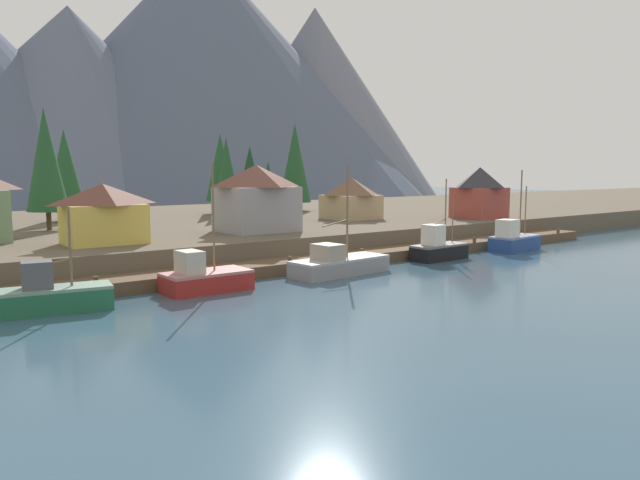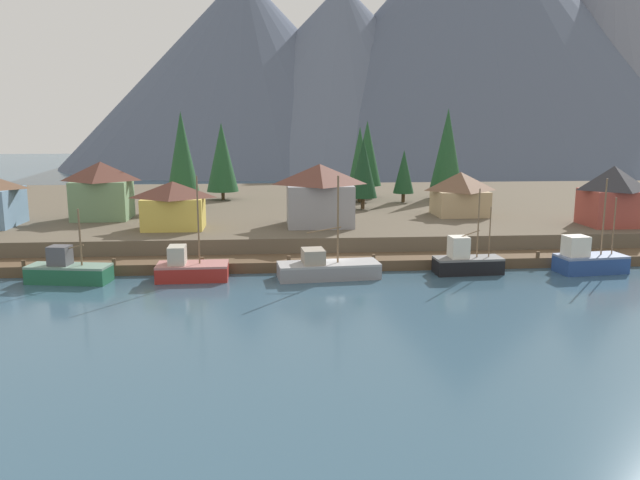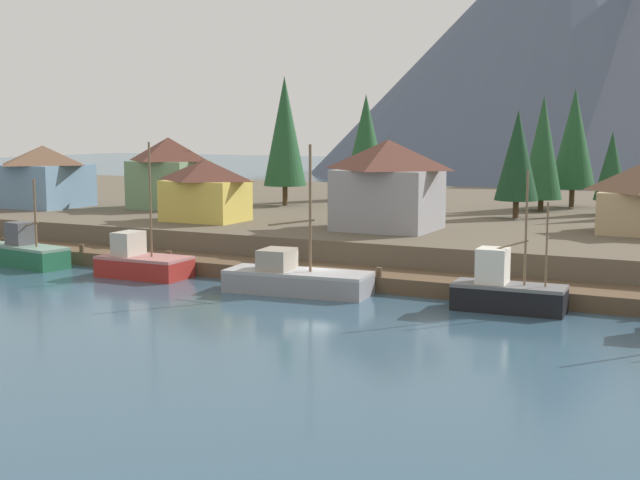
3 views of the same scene
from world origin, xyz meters
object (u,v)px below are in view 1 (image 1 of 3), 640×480
at_px(fishing_boat_grey, 338,264).
at_px(conifer_mid_left, 227,173).
at_px(fishing_boat_blue, 513,240).
at_px(conifer_centre, 295,163).
at_px(house_red, 479,192).
at_px(house_yellow, 104,213).
at_px(conifer_near_left, 250,177).
at_px(house_grey, 257,197).
at_px(conifer_back_left, 65,170).
at_px(fishing_boat_red, 204,278).
at_px(fishing_boat_green, 50,296).
at_px(conifer_mid_right, 46,160).
at_px(conifer_back_right, 221,167).
at_px(conifer_near_right, 268,184).
at_px(fishing_boat_black, 438,248).

xyz_separation_m(fishing_boat_grey, conifer_mid_left, (7.73, 33.97, 7.48)).
bearing_deg(fishing_boat_blue, conifer_centre, 88.79).
height_order(fishing_boat_blue, house_red, house_red).
xyz_separation_m(house_yellow, conifer_near_left, (22.53, 13.84, 2.74)).
relative_size(house_red, conifer_near_left, 0.72).
height_order(house_grey, conifer_back_left, conifer_back_left).
distance_m(house_grey, house_yellow, 15.90).
height_order(house_grey, conifer_centre, conifer_centre).
distance_m(fishing_boat_red, house_grey, 19.29).
bearing_deg(conifer_mid_left, conifer_centre, 13.58).
bearing_deg(conifer_mid_left, conifer_near_left, -94.51).
bearing_deg(conifer_centre, fishing_boat_green, -139.96).
xyz_separation_m(conifer_mid_right, conifer_back_left, (4.38, 9.99, -1.11)).
relative_size(fishing_boat_red, conifer_mid_left, 0.87).
bearing_deg(house_red, conifer_mid_left, 137.95).
relative_size(conifer_near_left, conifer_back_right, 0.80).
distance_m(house_red, conifer_mid_right, 52.02).
height_order(conifer_mid_left, conifer_back_left, conifer_back_left).
height_order(fishing_boat_grey, fishing_boat_blue, fishing_boat_grey).
xyz_separation_m(fishing_boat_red, conifer_near_left, (19.37, 26.36, 6.88)).
bearing_deg(conifer_mid_left, house_grey, -110.03).
bearing_deg(house_grey, conifer_centre, 48.15).
distance_m(house_grey, conifer_near_left, 14.48).
bearing_deg(conifer_near_left, conifer_mid_right, 176.16).
relative_size(conifer_near_right, conifer_centre, 0.56).
distance_m(conifer_near_right, conifer_back_right, 7.69).
distance_m(conifer_near_left, conifer_near_right, 9.54).
distance_m(fishing_boat_green, conifer_back_right, 51.34).
bearing_deg(fishing_boat_green, fishing_boat_grey, 9.08).
distance_m(fishing_boat_red, conifer_near_right, 42.50).
relative_size(fishing_boat_blue, conifer_near_right, 1.18).
height_order(conifer_near_left, conifer_back_left, conifer_back_left).
distance_m(fishing_boat_grey, conifer_mid_left, 35.63).
relative_size(fishing_boat_green, house_grey, 0.99).
height_order(fishing_boat_green, fishing_boat_grey, fishing_boat_grey).
bearing_deg(house_grey, fishing_boat_red, -132.86).
bearing_deg(house_yellow, fishing_boat_blue, -17.63).
bearing_deg(conifer_near_right, conifer_back_left, 169.14).
height_order(fishing_boat_red, house_red, fishing_boat_red).
bearing_deg(conifer_back_left, conifer_centre, -1.90).
relative_size(fishing_boat_blue, house_grey, 1.17).
height_order(house_grey, conifer_mid_right, conifer_mid_right).
relative_size(fishing_boat_green, house_red, 1.12).
xyz_separation_m(fishing_boat_grey, conifer_near_left, (7.16, 26.76, 6.96)).
relative_size(fishing_boat_black, fishing_boat_blue, 0.90).
distance_m(conifer_back_left, conifer_centre, 33.19).
distance_m(fishing_boat_green, conifer_mid_right, 30.16).
distance_m(conifer_near_right, conifer_mid_right, 30.85).
distance_m(fishing_boat_blue, conifer_back_right, 42.54).
height_order(fishing_boat_green, fishing_boat_blue, fishing_boat_blue).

